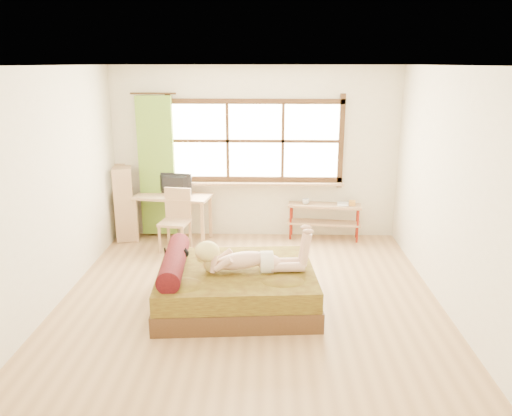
{
  "coord_description": "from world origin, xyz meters",
  "views": [
    {
      "loc": [
        0.23,
        -5.55,
        2.73
      ],
      "look_at": [
        0.07,
        0.2,
        1.05
      ],
      "focal_mm": 35.0,
      "sensor_mm": 36.0,
      "label": 1
    }
  ],
  "objects_px": {
    "pipe_shelf": "(325,214)",
    "bookshelf": "(124,202)",
    "bed": "(233,285)",
    "desk": "(173,201)",
    "woman": "(249,248)",
    "chair": "(176,216)",
    "kitten": "(175,256)"
  },
  "relations": [
    {
      "from": "pipe_shelf",
      "to": "bookshelf",
      "type": "distance_m",
      "value": 3.2
    },
    {
      "from": "bed",
      "to": "desk",
      "type": "distance_m",
      "value": 2.5
    },
    {
      "from": "woman",
      "to": "desk",
      "type": "relative_size",
      "value": 1.01
    },
    {
      "from": "pipe_shelf",
      "to": "bed",
      "type": "bearing_deg",
      "value": -112.39
    },
    {
      "from": "woman",
      "to": "chair",
      "type": "xyz_separation_m",
      "value": [
        -1.17,
        1.89,
        -0.21
      ]
    },
    {
      "from": "kitten",
      "to": "bookshelf",
      "type": "xyz_separation_m",
      "value": [
        -1.21,
        2.18,
        0.03
      ]
    },
    {
      "from": "chair",
      "to": "pipe_shelf",
      "type": "bearing_deg",
      "value": 21.74
    },
    {
      "from": "bed",
      "to": "kitten",
      "type": "xyz_separation_m",
      "value": [
        -0.68,
        0.1,
        0.31
      ]
    },
    {
      "from": "woman",
      "to": "kitten",
      "type": "xyz_separation_m",
      "value": [
        -0.87,
        0.15,
        -0.16
      ]
    },
    {
      "from": "chair",
      "to": "pipe_shelf",
      "type": "xyz_separation_m",
      "value": [
        2.29,
        0.49,
        -0.09
      ]
    },
    {
      "from": "bed",
      "to": "desk",
      "type": "height_order",
      "value": "desk"
    },
    {
      "from": "bookshelf",
      "to": "bed",
      "type": "bearing_deg",
      "value": -64.73
    },
    {
      "from": "chair",
      "to": "pipe_shelf",
      "type": "relative_size",
      "value": 0.79
    },
    {
      "from": "bed",
      "to": "desk",
      "type": "xyz_separation_m",
      "value": [
        -1.09,
        2.21,
        0.39
      ]
    },
    {
      "from": "bed",
      "to": "pipe_shelf",
      "type": "bearing_deg",
      "value": 56.3
    },
    {
      "from": "bed",
      "to": "woman",
      "type": "bearing_deg",
      "value": -17.85
    },
    {
      "from": "woman",
      "to": "kitten",
      "type": "height_order",
      "value": "woman"
    },
    {
      "from": "bed",
      "to": "chair",
      "type": "relative_size",
      "value": 2.07
    },
    {
      "from": "woman",
      "to": "pipe_shelf",
      "type": "distance_m",
      "value": 2.64
    },
    {
      "from": "woman",
      "to": "chair",
      "type": "bearing_deg",
      "value": 117.46
    },
    {
      "from": "woman",
      "to": "chair",
      "type": "height_order",
      "value": "woman"
    },
    {
      "from": "woman",
      "to": "pipe_shelf",
      "type": "bearing_deg",
      "value": 60.51
    },
    {
      "from": "woman",
      "to": "pipe_shelf",
      "type": "height_order",
      "value": "woman"
    },
    {
      "from": "chair",
      "to": "woman",
      "type": "bearing_deg",
      "value": -48.38
    },
    {
      "from": "bed",
      "to": "kitten",
      "type": "height_order",
      "value": "bed"
    },
    {
      "from": "kitten",
      "to": "bookshelf",
      "type": "height_order",
      "value": "bookshelf"
    },
    {
      "from": "kitten",
      "to": "chair",
      "type": "relative_size",
      "value": 0.29
    },
    {
      "from": "bed",
      "to": "woman",
      "type": "distance_m",
      "value": 0.52
    },
    {
      "from": "woman",
      "to": "kitten",
      "type": "relative_size",
      "value": 4.67
    },
    {
      "from": "kitten",
      "to": "bookshelf",
      "type": "relative_size",
      "value": 0.23
    },
    {
      "from": "woman",
      "to": "desk",
      "type": "height_order",
      "value": "woman"
    },
    {
      "from": "bed",
      "to": "chair",
      "type": "distance_m",
      "value": 2.11
    }
  ]
}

